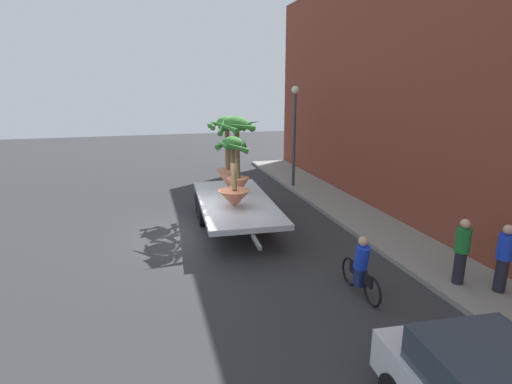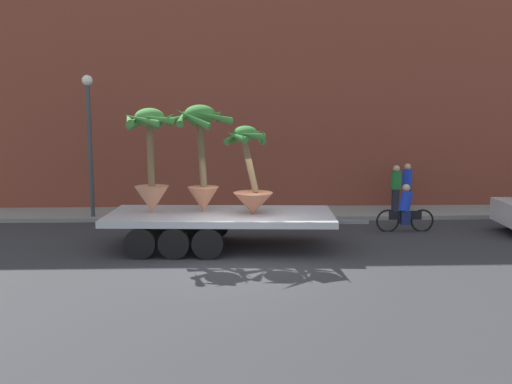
{
  "view_description": "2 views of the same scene",
  "coord_description": "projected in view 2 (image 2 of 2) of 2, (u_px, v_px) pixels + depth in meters",
  "views": [
    {
      "loc": [
        13.17,
        -1.72,
        5.03
      ],
      "look_at": [
        0.81,
        1.72,
        1.6
      ],
      "focal_mm": 28.22,
      "sensor_mm": 36.0,
      "label": 1
    },
    {
      "loc": [
        -0.17,
        -13.38,
        3.69
      ],
      "look_at": [
        0.4,
        1.98,
        1.46
      ],
      "focal_mm": 37.94,
      "sensor_mm": 36.0,
      "label": 2
    }
  ],
  "objects": [
    {
      "name": "ground_plane",
      "position": [
        243.0,
        260.0,
        13.77
      ],
      "size": [
        60.0,
        60.0,
        0.0
      ],
      "primitive_type": "plane",
      "color": "#2D2D30"
    },
    {
      "name": "sidewalk",
      "position": [
        241.0,
        213.0,
        19.79
      ],
      "size": [
        24.0,
        2.2,
        0.15
      ],
      "primitive_type": "cube",
      "color": "gray",
      "rests_on": "ground"
    },
    {
      "name": "building_facade",
      "position": [
        240.0,
        83.0,
        20.78
      ],
      "size": [
        24.0,
        1.2,
        9.68
      ],
      "primitive_type": "cube",
      "color": "brown",
      "rests_on": "ground"
    },
    {
      "name": "flatbed_trailer",
      "position": [
        212.0,
        220.0,
        14.94
      ],
      "size": [
        7.22,
        2.89,
        0.98
      ],
      "color": "#B7BABF",
      "rests_on": "ground"
    },
    {
      "name": "potted_palm_rear",
      "position": [
        151.0,
        160.0,
        14.76
      ],
      "size": [
        1.57,
        1.57,
        2.87
      ],
      "color": "tan",
      "rests_on": "flatbed_trailer"
    },
    {
      "name": "potted_palm_middle",
      "position": [
        251.0,
        180.0,
        14.58
      ],
      "size": [
        1.36,
        1.2,
        2.4
      ],
      "color": "#B26647",
      "rests_on": "flatbed_trailer"
    },
    {
      "name": "potted_palm_front",
      "position": [
        201.0,
        153.0,
        14.86
      ],
      "size": [
        1.82,
        1.87,
        2.96
      ],
      "color": "#C17251",
      "rests_on": "flatbed_trailer"
    },
    {
      "name": "cyclist",
      "position": [
        405.0,
        211.0,
        17.01
      ],
      "size": [
        1.84,
        0.34,
        1.54
      ],
      "color": "black",
      "rests_on": "ground"
    },
    {
      "name": "pedestrian_near_gate",
      "position": [
        396.0,
        188.0,
        19.47
      ],
      "size": [
        0.36,
        0.36,
        1.71
      ],
      "color": "black",
      "rests_on": "sidewalk"
    },
    {
      "name": "pedestrian_far_left",
      "position": [
        407.0,
        185.0,
        20.15
      ],
      "size": [
        0.36,
        0.36,
        1.71
      ],
      "color": "black",
      "rests_on": "sidewalk"
    },
    {
      "name": "street_lamp",
      "position": [
        89.0,
        127.0,
        18.35
      ],
      "size": [
        0.36,
        0.36,
        4.83
      ],
      "color": "#383D42",
      "rests_on": "sidewalk"
    }
  ]
}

